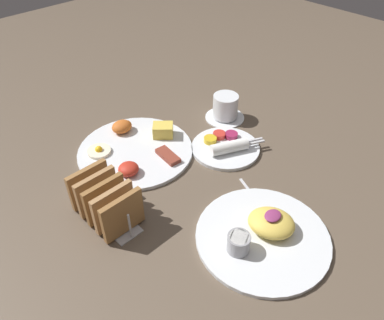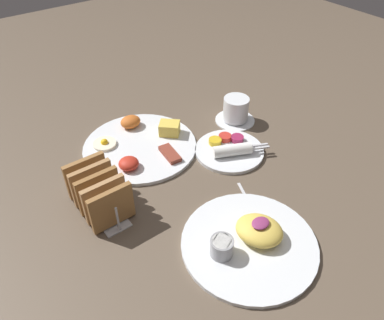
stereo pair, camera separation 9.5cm
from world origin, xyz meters
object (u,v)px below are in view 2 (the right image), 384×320
at_px(coffee_cup, 236,111).
at_px(plate_breakfast, 140,144).
at_px(plate_condiments, 230,149).
at_px(plate_foreground, 250,240).
at_px(toast_rack, 99,193).

bearing_deg(coffee_cup, plate_breakfast, 168.69).
distance_m(plate_breakfast, plate_condiments, 0.25).
xyz_separation_m(plate_breakfast, coffee_cup, (0.30, -0.06, 0.03)).
relative_size(plate_foreground, toast_rack, 1.59).
bearing_deg(coffee_cup, plate_foreground, -128.01).
xyz_separation_m(plate_condiments, coffee_cup, (0.12, 0.11, 0.03)).
relative_size(plate_breakfast, toast_rack, 1.74).
distance_m(plate_condiments, toast_rack, 0.38).
xyz_separation_m(plate_breakfast, plate_condiments, (0.18, -0.17, 0.00)).
bearing_deg(plate_condiments, plate_foreground, -123.43).
relative_size(plate_condiments, coffee_cup, 1.57).
height_order(plate_breakfast, plate_condiments, plate_breakfast).
bearing_deg(coffee_cup, plate_condiments, -137.06).
relative_size(toast_rack, coffee_cup, 1.50).
bearing_deg(plate_breakfast, plate_condiments, -42.34).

